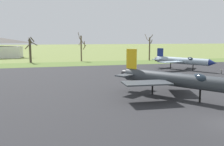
# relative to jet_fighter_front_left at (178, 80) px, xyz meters

# --- Properties ---
(asphalt_apron) EXTENTS (97.74, 55.71, 0.05)m
(asphalt_apron) POSITION_rel_jet_fighter_front_left_xyz_m (-0.16, 8.10, -2.21)
(asphalt_apron) COLOR #28282B
(asphalt_apron) RESTS_ON ground
(grass_verge_strip) EXTENTS (157.74, 12.00, 0.06)m
(grass_verge_strip) POSITION_rel_jet_fighter_front_left_xyz_m (-0.16, 41.95, -2.20)
(grass_verge_strip) COLOR #546C30
(grass_verge_strip) RESTS_ON ground
(jet_fighter_front_left) EXTENTS (11.84, 14.69, 5.49)m
(jet_fighter_front_left) POSITION_rel_jet_fighter_front_left_xyz_m (0.00, 0.00, 0.00)
(jet_fighter_front_left) COLOR #33383D
(jet_fighter_front_left) RESTS_ON ground
(jet_fighter_rear_left) EXTENTS (10.62, 13.53, 4.63)m
(jet_fighter_rear_left) POSITION_rel_jet_fighter_front_left_xyz_m (14.56, 22.85, -0.16)
(jet_fighter_rear_left) COLOR #8EA3B2
(jet_fighter_rear_left) RESTS_ON ground
(info_placard_rear_left) EXTENTS (0.51, 0.25, 1.05)m
(info_placard_rear_left) POSITION_rel_jet_fighter_front_left_xyz_m (18.18, 14.93, -1.58)
(info_placard_rear_left) COLOR black
(info_placard_rear_left) RESTS_ON ground
(bare_tree_left_of_center) EXTENTS (3.59, 3.61, 7.38)m
(bare_tree_left_of_center) POSITION_rel_jet_fighter_front_left_xyz_m (-18.56, 49.41, 1.62)
(bare_tree_left_of_center) COLOR #42382D
(bare_tree_left_of_center) RESTS_ON ground
(bare_tree_center) EXTENTS (2.21, 2.66, 8.76)m
(bare_tree_center) POSITION_rel_jet_fighter_front_left_xyz_m (-3.71, 50.00, 2.06)
(bare_tree_center) COLOR brown
(bare_tree_center) RESTS_ON ground
(bare_tree_right_of_center) EXTENTS (2.53, 2.46, 8.35)m
(bare_tree_right_of_center) POSITION_rel_jet_fighter_front_left_xyz_m (17.17, 46.41, 1.93)
(bare_tree_right_of_center) COLOR brown
(bare_tree_right_of_center) RESTS_ON ground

